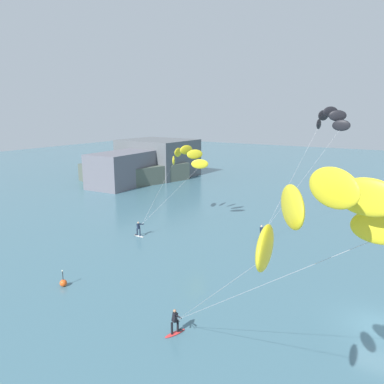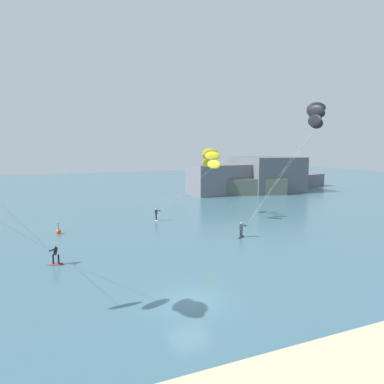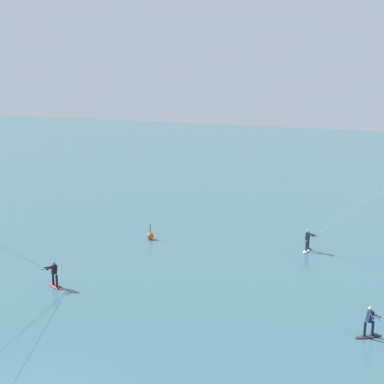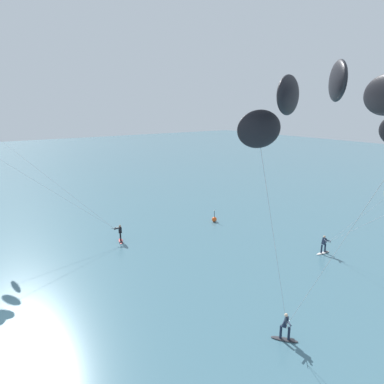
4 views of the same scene
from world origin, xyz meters
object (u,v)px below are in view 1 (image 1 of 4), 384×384
Objects in this scene: kitesurfer_nearshore at (327,123)px; marker_buoy at (63,283)px; kitesurfer_mid_water at (317,223)px; kitesurfer_far_out at (185,159)px.

marker_buoy is at bearing 148.19° from kitesurfer_nearshore.
kitesurfer_nearshore is 30.87m from kitesurfer_mid_water.
kitesurfer_nearshore is 10.14× the size of marker_buoy.
kitesurfer_nearshore is 29.60m from marker_buoy.
kitesurfer_mid_water reaches higher than marker_buoy.
kitesurfer_far_out is at bearing 39.11° from kitesurfer_mid_water.
kitesurfer_nearshore is at bearing -75.69° from kitesurfer_far_out.
kitesurfer_nearshore reaches higher than kitesurfer_far_out.
kitesurfer_far_out is at bearing 2.68° from marker_buoy.
kitesurfer_nearshore is 1.46× the size of kitesurfer_far_out.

